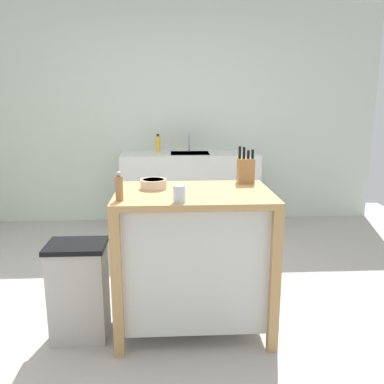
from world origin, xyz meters
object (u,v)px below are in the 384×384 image
at_px(bowl_ceramic_wide, 154,184).
at_px(kitchen_island, 194,253).
at_px(pepper_grinder, 119,187).
at_px(trash_bin, 79,290).
at_px(sink_faucet, 189,142).
at_px(bottle_hand_soap, 158,144).
at_px(knife_block, 246,170).
at_px(drinking_cup, 179,194).

bearing_deg(bowl_ceramic_wide, kitchen_island, -20.23).
xyz_separation_m(pepper_grinder, trash_bin, (-0.29, 0.13, -0.69)).
height_order(bowl_ceramic_wide, pepper_grinder, pepper_grinder).
bearing_deg(trash_bin, kitchen_island, 6.51).
bearing_deg(sink_faucet, kitchen_island, -92.04).
relative_size(sink_faucet, bottle_hand_soap, 1.06).
distance_m(bowl_ceramic_wide, pepper_grinder, 0.36).
height_order(kitchen_island, bowl_ceramic_wide, bowl_ceramic_wide).
bearing_deg(trash_bin, bowl_ceramic_wide, 20.40).
distance_m(knife_block, pepper_grinder, 0.92).
distance_m(kitchen_island, sink_faucet, 2.38).
distance_m(pepper_grinder, trash_bin, 0.76).
relative_size(knife_block, bottle_hand_soap, 1.22).
relative_size(kitchen_island, drinking_cup, 10.16).
relative_size(knife_block, trash_bin, 0.40).
bearing_deg(trash_bin, drinking_cup, -16.07).
xyz_separation_m(drinking_cup, sink_faucet, (0.18, 2.60, 0.02)).
xyz_separation_m(kitchen_island, drinking_cup, (-0.10, -0.27, 0.46)).
xyz_separation_m(trash_bin, sink_faucet, (0.81, 2.41, 0.68)).
relative_size(bowl_ceramic_wide, trash_bin, 0.27).
bearing_deg(pepper_grinder, drinking_cup, -9.51).
distance_m(pepper_grinder, bottle_hand_soap, 2.51).
height_order(drinking_cup, trash_bin, drinking_cup).
bearing_deg(bottle_hand_soap, drinking_cup, -85.79).
distance_m(kitchen_island, trash_bin, 0.76).
bearing_deg(bowl_ceramic_wide, knife_block, 12.73).
distance_m(trash_bin, sink_faucet, 2.64).
bearing_deg(drinking_cup, bowl_ceramic_wide, 113.66).
bearing_deg(kitchen_island, pepper_grinder, -154.41).
relative_size(drinking_cup, bottle_hand_soap, 0.46).
bearing_deg(trash_bin, sink_faucet, 71.42).
bearing_deg(kitchen_island, drinking_cup, -110.01).
bearing_deg(drinking_cup, sink_faucet, 86.04).
xyz_separation_m(knife_block, sink_faucet, (-0.29, 2.10, -0.03)).
bearing_deg(bowl_ceramic_wide, sink_faucet, 81.45).
height_order(drinking_cup, sink_faucet, sink_faucet).
relative_size(drinking_cup, pepper_grinder, 0.57).
relative_size(kitchen_island, bowl_ceramic_wide, 5.80).
xyz_separation_m(bowl_ceramic_wide, trash_bin, (-0.47, -0.18, -0.64)).
height_order(knife_block, bowl_ceramic_wide, knife_block).
relative_size(knife_block, pepper_grinder, 1.50).
distance_m(knife_block, trash_bin, 1.34).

